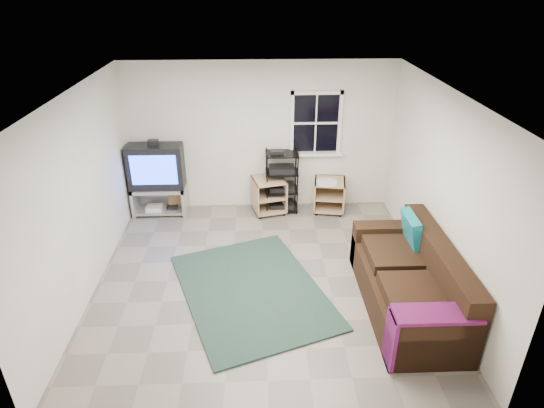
{
  "coord_description": "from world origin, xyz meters",
  "views": [
    {
      "loc": [
        -0.08,
        -5.21,
        3.84
      ],
      "look_at": [
        0.13,
        0.4,
        0.97
      ],
      "focal_mm": 30.0,
      "sensor_mm": 36.0,
      "label": 1
    }
  ],
  "objects_px": {
    "tv_unit": "(157,174)",
    "side_table_left": "(268,193)",
    "av_rack": "(282,185)",
    "side_table_right": "(329,193)",
    "sofa": "(410,284)"
  },
  "relations": [
    {
      "from": "av_rack",
      "to": "side_table_right",
      "type": "height_order",
      "value": "av_rack"
    },
    {
      "from": "tv_unit",
      "to": "side_table_right",
      "type": "bearing_deg",
      "value": -0.03
    },
    {
      "from": "av_rack",
      "to": "side_table_right",
      "type": "xyz_separation_m",
      "value": [
        0.85,
        -0.03,
        -0.15
      ]
    },
    {
      "from": "tv_unit",
      "to": "side_table_left",
      "type": "bearing_deg",
      "value": 0.26
    },
    {
      "from": "side_table_left",
      "to": "av_rack",
      "type": "bearing_deg",
      "value": 5.05
    },
    {
      "from": "side_table_left",
      "to": "sofa",
      "type": "distance_m",
      "value": 3.21
    },
    {
      "from": "av_rack",
      "to": "sofa",
      "type": "xyz_separation_m",
      "value": [
        1.46,
        -2.74,
        -0.13
      ]
    },
    {
      "from": "tv_unit",
      "to": "side_table_left",
      "type": "xyz_separation_m",
      "value": [
        1.91,
        0.01,
        -0.41
      ]
    },
    {
      "from": "sofa",
      "to": "tv_unit",
      "type": "bearing_deg",
      "value": 143.12
    },
    {
      "from": "sofa",
      "to": "side_table_left",
      "type": "bearing_deg",
      "value": 122.05
    },
    {
      "from": "tv_unit",
      "to": "side_table_right",
      "type": "relative_size",
      "value": 2.24
    },
    {
      "from": "side_table_right",
      "to": "sofa",
      "type": "height_order",
      "value": "sofa"
    },
    {
      "from": "side_table_left",
      "to": "sofa",
      "type": "xyz_separation_m",
      "value": [
        1.7,
        -2.72,
        0.02
      ]
    },
    {
      "from": "tv_unit",
      "to": "av_rack",
      "type": "height_order",
      "value": "tv_unit"
    },
    {
      "from": "tv_unit",
      "to": "sofa",
      "type": "xyz_separation_m",
      "value": [
        3.61,
        -2.71,
        -0.39
      ]
    }
  ]
}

